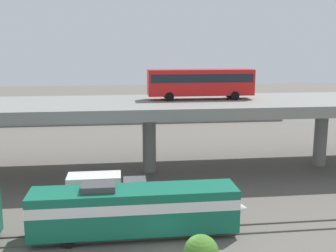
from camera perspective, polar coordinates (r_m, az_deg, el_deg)
The scene contains 16 objects.
rail_strip_near at distance 30.76m, azimuth -0.12°, elevation -15.55°, with size 110.00×0.12×0.12m, color #59544C.
rail_strip_far at distance 32.10m, azimuth -0.45°, elevation -14.36°, with size 110.00×0.12×0.12m, color #59544C.
train_locomotive at distance 30.43m, azimuth -3.28°, elevation -11.46°, with size 16.20×3.04×4.18m.
highway_overpass at distance 44.69m, azimuth -2.71°, elevation 2.51°, with size 96.00×12.89×8.03m.
transit_bus_on_overpass at distance 46.14m, azimuth 4.61°, elevation 6.33°, with size 12.00×2.68×3.40m.
service_truck_west at distance 35.96m, azimuth -8.93°, elevation -8.93°, with size 6.80×2.46×3.04m.
pier_parking_lot at distance 80.21m, azimuth -4.58°, elevation 1.58°, with size 56.19×11.81×1.55m, color gray.
parked_car_0 at distance 81.63m, azimuth -2.81°, elevation 2.86°, with size 4.08×1.99×1.50m.
parked_car_1 at distance 81.06m, azimuth 9.28°, elevation 2.67°, with size 4.29×1.94×1.50m.
parked_car_2 at distance 77.49m, azimuth -3.38°, elevation 2.42°, with size 4.05×1.99×1.50m.
parked_car_3 at distance 81.82m, azimuth -8.90°, elevation 2.76°, with size 4.51×1.90×1.50m.
parked_car_4 at distance 83.10m, azimuth 1.81°, elevation 3.01°, with size 4.19×1.91×1.50m.
parked_car_5 at distance 79.15m, azimuth -11.61°, elevation 2.39°, with size 4.47×1.88×1.50m.
parked_car_6 at distance 81.87m, azimuth -14.45°, elevation 2.55°, with size 4.29×1.98×1.50m.
harbor_water at distance 103.06m, azimuth -5.14°, elevation 3.22°, with size 140.00×36.00×0.01m, color #2D5170.
shrub_right at distance 26.70m, azimuth 4.71°, elevation -17.39°, with size 2.24×2.24×2.24m, color #457728.
Camera 1 is at (-3.31, -24.08, 13.78)m, focal length 43.06 mm.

